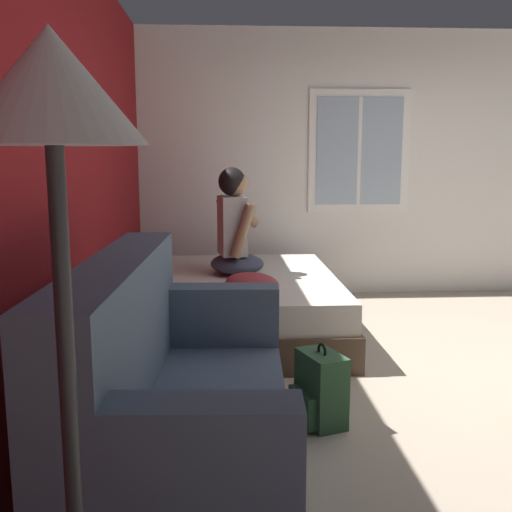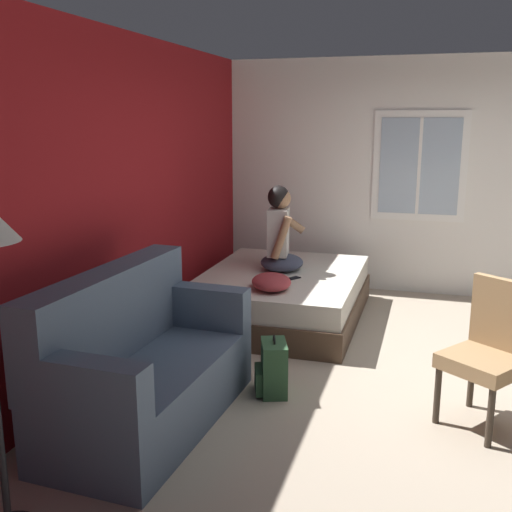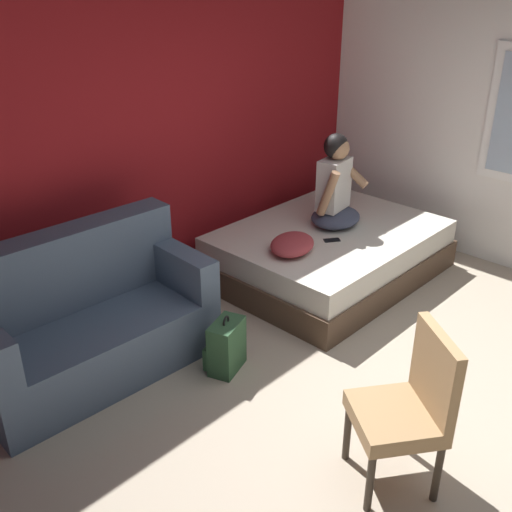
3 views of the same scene
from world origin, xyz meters
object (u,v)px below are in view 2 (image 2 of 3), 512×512
(bed, at_px, (282,295))
(side_chair, at_px, (490,348))
(backpack, at_px, (273,369))
(cell_phone, at_px, (293,278))
(person_seated, at_px, (280,236))
(throw_pillow, at_px, (271,282))
(couch, at_px, (141,367))

(bed, relative_size, side_chair, 2.13)
(backpack, xyz_separation_m, cell_phone, (1.52, 0.20, 0.29))
(person_seated, xyz_separation_m, cell_phone, (-0.31, -0.21, -0.35))
(bed, relative_size, person_seated, 2.38)
(throw_pillow, distance_m, cell_phone, 0.44)
(couch, relative_size, throw_pillow, 3.62)
(couch, xyz_separation_m, backpack, (0.66, -0.74, -0.20))
(side_chair, bearing_deg, bed, 46.95)
(person_seated, distance_m, throw_pillow, 0.79)
(bed, height_order, throw_pillow, throw_pillow)
(bed, bearing_deg, side_chair, -133.05)
(couch, height_order, backpack, couch)
(person_seated, xyz_separation_m, throw_pillow, (-0.73, -0.10, -0.29))
(throw_pillow, bearing_deg, couch, 166.48)
(throw_pillow, bearing_deg, person_seated, 8.13)
(backpack, xyz_separation_m, throw_pillow, (1.10, 0.31, 0.36))
(couch, bearing_deg, bed, -8.73)
(couch, bearing_deg, side_chair, -73.86)
(throw_pillow, height_order, cell_phone, throw_pillow)
(couch, xyz_separation_m, cell_phone, (2.19, -0.53, 0.09))
(person_seated, distance_m, backpack, 1.98)
(backpack, relative_size, throw_pillow, 0.95)
(bed, xyz_separation_m, backpack, (-1.72, -0.37, -0.04))
(backpack, distance_m, cell_phone, 1.56)
(throw_pillow, bearing_deg, bed, 5.38)
(cell_phone, bearing_deg, side_chair, 172.26)
(bed, relative_size, throw_pillow, 4.34)
(side_chair, bearing_deg, throw_pillow, 58.16)
(couch, distance_m, side_chair, 2.32)
(backpack, distance_m, throw_pillow, 1.20)
(backpack, bearing_deg, couch, 132.05)
(person_seated, bearing_deg, side_chair, -134.06)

